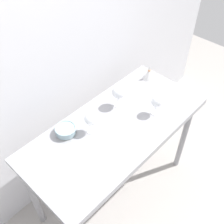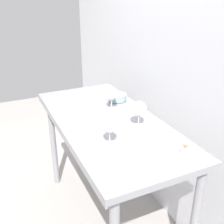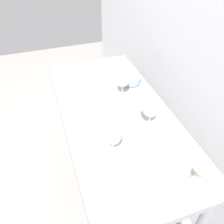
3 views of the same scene
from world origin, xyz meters
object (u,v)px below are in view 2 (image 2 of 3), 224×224
(decanter_funnel, at_px, (185,152))
(tasting_bowl, at_px, (117,97))
(wine_glass_far_left, at_px, (111,95))
(tasting_sheet_lower, at_px, (86,107))
(wine_glass_near_right, at_px, (110,126))
(tasting_sheet_upper, at_px, (155,142))
(wine_glass_far_right, at_px, (139,109))

(decanter_funnel, bearing_deg, tasting_bowl, 177.47)
(wine_glass_far_left, height_order, tasting_sheet_lower, wine_glass_far_left)
(wine_glass_far_left, height_order, decanter_funnel, wine_glass_far_left)
(wine_glass_near_right, xyz_separation_m, tasting_sheet_lower, (-0.55, 0.06, -0.11))
(tasting_bowl, distance_m, decanter_funnel, 0.88)
(wine_glass_near_right, bearing_deg, tasting_sheet_upper, 71.03)
(tasting_sheet_upper, distance_m, decanter_funnel, 0.22)
(wine_glass_far_left, bearing_deg, wine_glass_near_right, -26.04)
(tasting_sheet_lower, bearing_deg, decanter_funnel, 42.58)
(wine_glass_far_left, relative_size, wine_glass_far_right, 0.92)
(wine_glass_far_right, height_order, tasting_sheet_lower, wine_glass_far_right)
(tasting_sheet_upper, xyz_separation_m, tasting_bowl, (-0.67, 0.08, 0.03))
(wine_glass_far_left, bearing_deg, tasting_sheet_upper, 3.45)
(wine_glass_near_right, bearing_deg, tasting_sheet_lower, 173.85)
(tasting_bowl, bearing_deg, wine_glass_near_right, -29.72)
(wine_glass_near_right, relative_size, tasting_sheet_lower, 0.60)
(tasting_sheet_lower, xyz_separation_m, tasting_bowl, (-0.03, 0.27, 0.03))
(wine_glass_far_left, xyz_separation_m, tasting_bowl, (-0.13, 0.11, -0.08))
(tasting_sheet_upper, height_order, tasting_bowl, tasting_bowl)
(wine_glass_far_right, distance_m, tasting_sheet_upper, 0.24)
(tasting_bowl, bearing_deg, tasting_sheet_upper, -6.94)
(wine_glass_near_right, distance_m, tasting_bowl, 0.67)
(tasting_sheet_upper, bearing_deg, tasting_sheet_lower, -127.58)
(decanter_funnel, bearing_deg, wine_glass_near_right, -135.21)
(tasting_sheet_upper, height_order, tasting_sheet_lower, same)
(tasting_sheet_upper, relative_size, tasting_sheet_lower, 0.75)
(wine_glass_far_left, relative_size, decanter_funnel, 1.30)
(wine_glass_near_right, distance_m, decanter_funnel, 0.42)
(wine_glass_far_right, relative_size, tasting_sheet_upper, 0.86)
(wine_glass_far_right, relative_size, decanter_funnel, 1.41)
(tasting_sheet_lower, bearing_deg, tasting_bowl, 122.84)
(tasting_sheet_lower, bearing_deg, wine_glass_near_right, 21.07)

